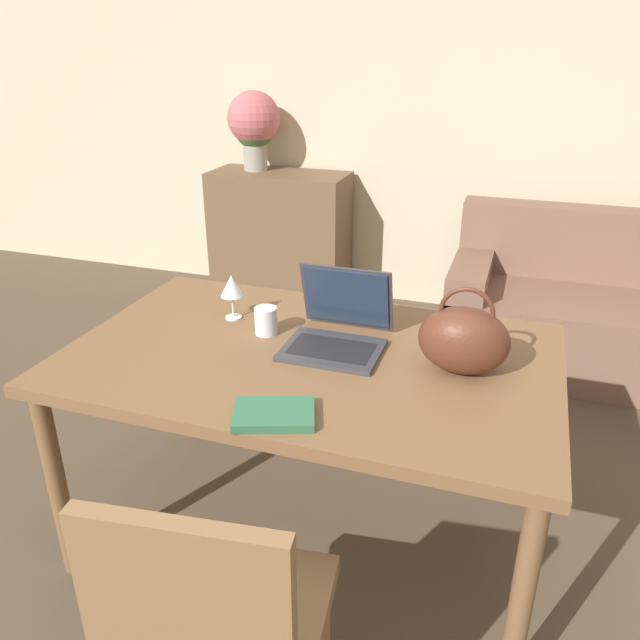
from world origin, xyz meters
The scene contains 11 objects.
wall_back centered at (0.00, 3.00, 1.35)m, with size 10.00×0.06×2.70m.
dining_table centered at (-0.09, 0.64, 0.67)m, with size 1.56×0.97×0.74m.
chair centered at (0.00, -0.21, 0.51)m, with size 0.49×0.49×0.90m.
couch centered at (0.90, 2.37, 0.29)m, with size 1.46×0.77×0.82m.
sideboard centered at (-1.04, 2.73, 0.44)m, with size 0.90×0.40×0.87m.
laptop centered at (-0.02, 0.74, 0.81)m, with size 0.31×0.32×0.25m.
drinking_glass centered at (-0.28, 0.73, 0.79)m, with size 0.08×0.08×0.09m.
wine_glass centered at (-0.44, 0.81, 0.86)m, with size 0.08×0.08×0.16m.
handbag centered at (0.39, 0.67, 0.85)m, with size 0.27×0.17×0.28m.
flower_vase centered at (-1.22, 2.76, 1.17)m, with size 0.34×0.34×0.50m.
book centered at (-0.05, 0.25, 0.75)m, with size 0.25×0.21×0.02m.
Camera 1 is at (0.52, -1.04, 1.66)m, focal length 35.00 mm.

